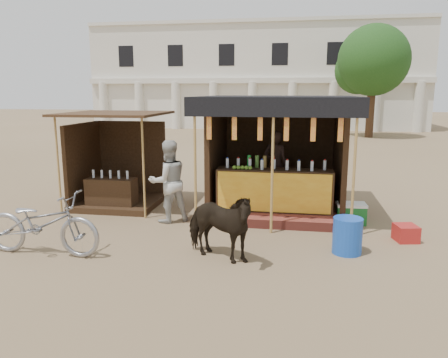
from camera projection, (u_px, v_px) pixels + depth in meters
The scene contains 11 objects.
ground at pixel (209, 257), 7.75m from camera, with size 120.00×120.00×0.00m, color #846B4C.
main_stall at pixel (276, 169), 10.63m from camera, with size 3.60×3.61×2.78m.
secondary_stall at pixel (113, 172), 11.22m from camera, with size 2.40×2.40×2.38m.
cow at pixel (218, 226), 7.50m from camera, with size 0.67×1.47×1.24m, color black.
motorbike at pixel (42, 224), 7.78m from camera, with size 0.76×2.19×1.15m, color #92939A.
bystander at pixel (168, 181), 9.71m from camera, with size 0.90×0.70×1.84m, color #BABAB3.
blue_barrel at pixel (347, 236), 7.88m from camera, with size 0.53×0.53×0.66m, color blue.
red_crate at pixel (406, 233), 8.56m from camera, with size 0.40×0.43×0.32m, color #A81F1C.
cooler at pixel (351, 213), 9.70m from camera, with size 0.66×0.48×0.46m.
background_building at pixel (257, 78), 36.24m from camera, with size 26.00×7.45×8.18m.
tree at pixel (370, 63), 27.29m from camera, with size 4.50×4.40×7.00m.
Camera 1 is at (1.48, -7.17, 2.89)m, focal length 35.00 mm.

